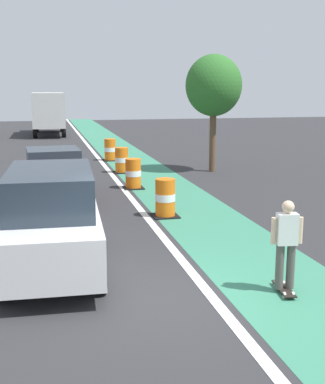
# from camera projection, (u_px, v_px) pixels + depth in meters

# --- Properties ---
(ground_plane) EXTENTS (100.00, 100.00, 0.00)m
(ground_plane) POSITION_uv_depth(u_px,v_px,m) (161.00, 301.00, 8.77)
(ground_plane) COLOR #2D2D30
(bike_lane_strip) EXTENTS (2.50, 80.00, 0.01)m
(bike_lane_strip) POSITION_uv_depth(u_px,v_px,m) (152.00, 177.00, 20.75)
(bike_lane_strip) COLOR #387F60
(bike_lane_strip) RESTS_ON ground
(lane_divider_stripe) EXTENTS (0.20, 80.00, 0.01)m
(lane_divider_stripe) POSITION_uv_depth(u_px,v_px,m) (115.00, 179.00, 20.41)
(lane_divider_stripe) COLOR silver
(lane_divider_stripe) RESTS_ON ground
(skateboarder_on_lane) EXTENTS (0.56, 0.82, 1.69)m
(skateboarder_on_lane) POSITION_uv_depth(u_px,v_px,m) (286.00, 244.00, 8.95)
(skateboarder_on_lane) COLOR black
(skateboarder_on_lane) RESTS_ON ground
(parked_suv_nearest) EXTENTS (2.09, 4.68, 2.04)m
(parked_suv_nearest) POSITION_uv_depth(u_px,v_px,m) (52.00, 219.00, 10.13)
(parked_suv_nearest) COLOR silver
(parked_suv_nearest) RESTS_ON ground
(parked_sedan_second) EXTENTS (2.09, 4.19, 1.70)m
(parked_sedan_second) POSITION_uv_depth(u_px,v_px,m) (53.00, 174.00, 16.54)
(parked_sedan_second) COLOR maroon
(parked_sedan_second) RESTS_ON ground
(traffic_barrel_front) EXTENTS (0.73, 0.73, 1.09)m
(traffic_barrel_front) POSITION_uv_depth(u_px,v_px,m) (165.00, 198.00, 14.38)
(traffic_barrel_front) COLOR orange
(traffic_barrel_front) RESTS_ON ground
(traffic_barrel_mid) EXTENTS (0.73, 0.73, 1.09)m
(traffic_barrel_mid) POSITION_uv_depth(u_px,v_px,m) (133.00, 174.00, 18.41)
(traffic_barrel_mid) COLOR orange
(traffic_barrel_mid) RESTS_ON ground
(traffic_barrel_back) EXTENTS (0.73, 0.73, 1.09)m
(traffic_barrel_back) POSITION_uv_depth(u_px,v_px,m) (122.00, 161.00, 21.81)
(traffic_barrel_back) COLOR orange
(traffic_barrel_back) RESTS_ON ground
(traffic_barrel_far) EXTENTS (0.73, 0.73, 1.09)m
(traffic_barrel_far) POSITION_uv_depth(u_px,v_px,m) (110.00, 150.00, 25.46)
(traffic_barrel_far) COLOR orange
(traffic_barrel_far) RESTS_ON ground
(delivery_truck_down_block) EXTENTS (2.44, 7.63, 3.23)m
(delivery_truck_down_block) POSITION_uv_depth(u_px,v_px,m) (49.00, 111.00, 39.07)
(delivery_truck_down_block) COLOR beige
(delivery_truck_down_block) RESTS_ON ground
(street_tree_sidewalk) EXTENTS (2.40, 2.40, 5.00)m
(street_tree_sidewalk) POSITION_uv_depth(u_px,v_px,m) (214.00, 86.00, 21.54)
(street_tree_sidewalk) COLOR brown
(street_tree_sidewalk) RESTS_ON ground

